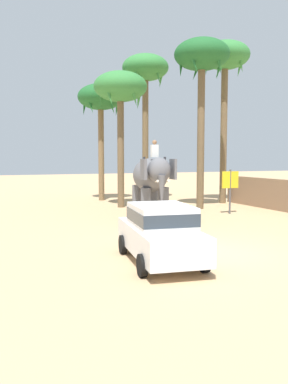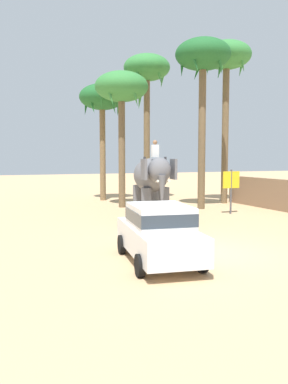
# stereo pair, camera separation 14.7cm
# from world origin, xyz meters

# --- Properties ---
(ground_plane) EXTENTS (120.00, 120.00, 0.00)m
(ground_plane) POSITION_xyz_m (0.00, 0.00, 0.00)
(ground_plane) COLOR tan
(car_sedan_foreground) EXTENTS (2.31, 4.30, 1.70)m
(car_sedan_foreground) POSITION_xyz_m (-1.74, -0.63, 0.93)
(car_sedan_foreground) COLOR white
(car_sedan_foreground) RESTS_ON ground
(elephant_with_mahout) EXTENTS (2.05, 3.98, 3.88)m
(elephant_with_mahout) POSITION_xyz_m (1.38, 7.26, 1.99)
(elephant_with_mahout) COLOR slate
(elephant_with_mahout) RESTS_ON ground
(palm_tree_behind_elephant) EXTENTS (3.20, 3.20, 10.56)m
(palm_tree_behind_elephant) POSITION_xyz_m (8.46, 11.57, 9.22)
(palm_tree_behind_elephant) COLOR brown
(palm_tree_behind_elephant) RESTS_ON ground
(palm_tree_near_hut) EXTENTS (3.20, 3.20, 10.11)m
(palm_tree_near_hut) POSITION_xyz_m (4.28, 14.97, 8.82)
(palm_tree_near_hut) COLOR brown
(palm_tree_near_hut) RESTS_ON ground
(palm_tree_left_of_road) EXTENTS (3.20, 3.20, 9.87)m
(palm_tree_left_of_road) POSITION_xyz_m (5.56, 9.57, 8.60)
(palm_tree_left_of_road) COLOR brown
(palm_tree_left_of_road) RESTS_ON ground
(palm_tree_far_back) EXTENTS (3.20, 3.20, 8.15)m
(palm_tree_far_back) POSITION_xyz_m (1.46, 16.30, 7.01)
(palm_tree_far_back) COLOR brown
(palm_tree_far_back) RESTS_ON ground
(palm_tree_leaning_seaward) EXTENTS (3.20, 3.20, 8.17)m
(palm_tree_leaning_seaward) POSITION_xyz_m (1.42, 12.00, 7.03)
(palm_tree_leaning_seaward) COLOR brown
(palm_tree_leaning_seaward) RESTS_ON ground
(signboard_yellow) EXTENTS (1.00, 0.10, 2.40)m
(signboard_yellow) POSITION_xyz_m (5.93, 7.06, 1.69)
(signboard_yellow) COLOR #4C4C51
(signboard_yellow) RESTS_ON ground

